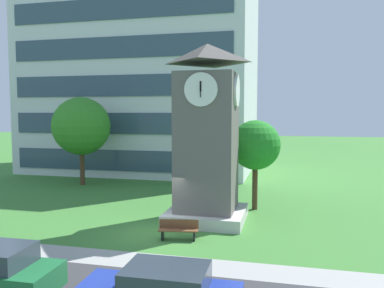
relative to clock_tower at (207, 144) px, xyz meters
The scene contains 7 objects.
ground_plane 5.34m from the clock_tower, 127.98° to the right, with size 160.00×160.00×0.00m, color #3D7A33.
kerb_strip 7.70m from the clock_tower, 108.84° to the right, with size 120.00×1.60×0.01m, color #9E9E99.
office_building 21.30m from the clock_tower, 118.83° to the left, with size 21.37×14.10×19.20m.
clock_tower is the anchor object (origin of this frame).
park_bench 5.00m from the clock_tower, 100.62° to the right, with size 1.85×0.76×0.88m.
tree_streetside 14.04m from the clock_tower, 146.16° to the left, with size 4.54×4.54×6.93m.
tree_by_building 3.79m from the clock_tower, 52.68° to the left, with size 2.92×2.92×5.30m.
Camera 1 is at (6.12, -17.40, 5.76)m, focal length 36.67 mm.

